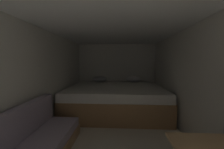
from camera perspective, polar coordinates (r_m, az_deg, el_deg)
The scene contains 6 objects.
ground_plane at distance 2.74m, azimuth 0.46°, elevation -24.91°, with size 6.93×6.93×0.00m, color beige.
wall_back at distance 4.88m, azimuth 1.98°, elevation 0.72°, with size 2.76×0.05×1.99m, color silver.
wall_left at distance 2.82m, azimuth -28.23°, elevation -3.16°, with size 0.05×4.93×1.99m, color silver.
wall_right at distance 2.70m, azimuth 30.59°, elevation -3.61°, with size 0.05×4.93×1.99m, color silver.
ceiling_slab at distance 2.46m, azimuth 0.50°, elevation 20.33°, with size 2.76×4.93×0.05m, color white.
bed at distance 3.92m, azimuth 1.55°, elevation -9.85°, with size 2.54×2.03×0.90m.
Camera 1 is at (0.12, -0.56, 1.38)m, focal length 22.19 mm.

